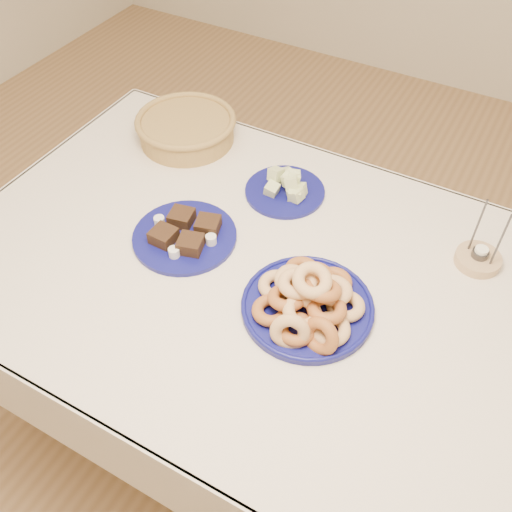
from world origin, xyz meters
name	(u,v)px	position (x,y,z in m)	size (l,w,h in m)	color
ground	(263,409)	(0.00, 0.00, 0.00)	(5.00, 5.00, 0.00)	#977047
dining_table	(265,296)	(0.00, 0.00, 0.64)	(1.71, 1.11, 0.75)	brown
donut_platter	(308,302)	(0.16, -0.07, 0.79)	(0.39, 0.39, 0.15)	navy
melon_plate	(286,188)	(-0.09, 0.30, 0.77)	(0.30, 0.30, 0.08)	navy
brownie_plate	(185,235)	(-0.25, -0.01, 0.77)	(0.35, 0.35, 0.05)	navy
wicker_basket	(186,128)	(-0.50, 0.38, 0.80)	(0.43, 0.43, 0.09)	olive
candle_holder	(478,258)	(0.48, 0.29, 0.77)	(0.15, 0.15, 0.20)	tan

